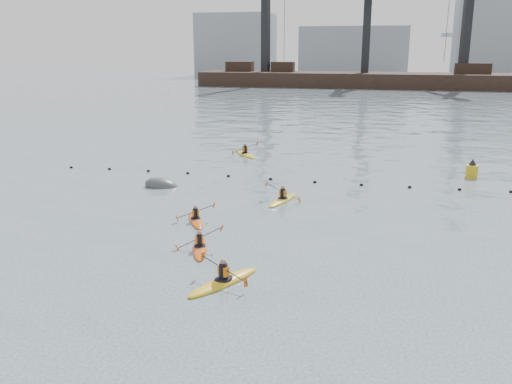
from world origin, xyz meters
TOP-DOWN VIEW (x-y plane):
  - ground at (0.00, 0.00)m, footprint 400.00×400.00m
  - float_line at (-0.50, 22.53)m, footprint 33.24×0.73m
  - barge_pier at (-0.22, 110.00)m, footprint 72.00×19.30m
  - skyline at (2.23, 150.27)m, footprint 141.00×28.00m
  - kayaker_0 at (-2.34, 9.10)m, footprint 2.07×3.11m
  - kayaker_1 at (-0.28, 5.92)m, footprint 2.31×3.46m
  - kayaker_2 at (-3.86, 12.81)m, footprint 1.92×2.94m
  - kayaker_3 at (-0.23, 17.53)m, footprint 2.22×3.34m
  - kayaker_5 at (-5.81, 30.18)m, footprint 2.74×3.15m
  - mooring_buoy at (-8.38, 19.02)m, footprint 2.57×1.70m
  - nav_buoy at (11.17, 26.29)m, footprint 0.80×0.80m

SIDE VIEW (x-z plane):
  - ground at x=0.00m, z-range 0.00..0.00m
  - mooring_buoy at x=-8.38m, z-range -0.76..0.76m
  - float_line at x=-0.50m, z-range -0.09..0.15m
  - kayaker_2 at x=-3.86m, z-range -0.44..0.62m
  - kayaker_0 at x=-2.34m, z-range -0.52..0.71m
  - kayaker_3 at x=-0.23m, z-range -0.50..0.71m
  - kayaker_5 at x=-5.81m, z-range -0.50..0.71m
  - kayaker_1 at x=-0.28m, z-range -0.46..0.68m
  - nav_buoy at x=11.17m, z-range -0.29..1.17m
  - barge_pier at x=-0.22m, z-range -12.86..16.64m
  - skyline at x=2.23m, z-range -1.75..20.25m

